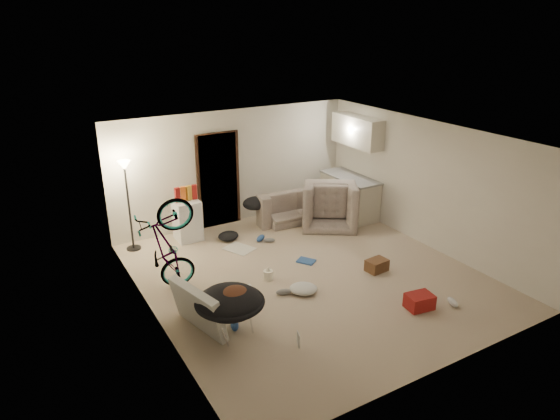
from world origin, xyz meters
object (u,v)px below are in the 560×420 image
saucer_chair (230,308)px  mini_fridge (187,220)px  tv_box (198,309)px  drink_case_b (419,301)px  sofa (293,207)px  kitchen_counter (349,196)px  juicer (268,274)px  bicycle (169,267)px  floor_lamp (127,186)px  armchair (329,206)px  drink_case_a (377,265)px

saucer_chair → mini_fridge: bearing=79.4°
tv_box → drink_case_b: (3.22, -1.20, -0.24)m
sofa → drink_case_b: 4.24m
kitchen_counter → drink_case_b: (-1.51, -3.78, -0.32)m
sofa → drink_case_b: size_ratio=4.44×
kitchen_counter → saucer_chair: (-4.36, -2.89, -0.02)m
kitchen_counter → juicer: size_ratio=6.13×
kitchen_counter → bicycle: bicycle is taller
mini_fridge → saucer_chair: mini_fridge is taller
saucer_chair → tv_box: 0.48m
bicycle → tv_box: 1.29m
floor_lamp → saucer_chair: 3.68m
drink_case_b → armchair: bearing=85.5°
tv_box → armchair: bearing=17.0°
kitchen_counter → sofa: (-1.25, 0.45, -0.17)m
floor_lamp → drink_case_b: floor_lamp is taller
mini_fridge → juicer: (0.59, -2.33, -0.32)m
tv_box → juicer: size_ratio=4.41×
bicycle → armchair: bearing=-66.6°
mini_fridge → juicer: bearing=-75.7°
saucer_chair → juicer: 1.69m
armchair → mini_fridge: size_ratio=1.38×
kitchen_counter → armchair: (-0.68, -0.16, -0.06)m
drink_case_b → juicer: bearing=137.2°
armchair → drink_case_b: 3.72m
bicycle → drink_case_b: 4.08m
sofa → saucer_chair: bearing=50.9°
kitchen_counter → sofa: 1.34m
sofa → saucer_chair: 4.56m
kitchen_counter → mini_fridge: kitchen_counter is taller
kitchen_counter → drink_case_a: bearing=-117.0°
tv_box → drink_case_b: 3.45m
floor_lamp → tv_box: (0.10, -3.23, -0.95)m
juicer → kitchen_counter: bearing=29.6°
sofa → kitchen_counter: bearing=164.1°
drink_case_a → juicer: bearing=153.8°
armchair → juicer: (-2.44, -1.62, -0.28)m
floor_lamp → saucer_chair: floor_lamp is taller
bicycle → saucer_chair: (0.37, -1.59, -0.02)m
armchair → tv_box: 4.72m
sofa → juicer: bearing=53.8°
saucer_chair → drink_case_b: bearing=-17.4°
floor_lamp → bicycle: (0.10, -1.94, -0.86)m
floor_lamp → sofa: (3.58, -0.20, -1.04)m
saucer_chair → drink_case_a: saucer_chair is taller
kitchen_counter → drink_case_a: 2.81m
drink_case_a → saucer_chair: bearing=-177.9°
sofa → tv_box: size_ratio=1.70×
saucer_chair → drink_case_b: (2.85, -0.89, -0.30)m
floor_lamp → mini_fridge: (1.11, -0.10, -0.89)m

